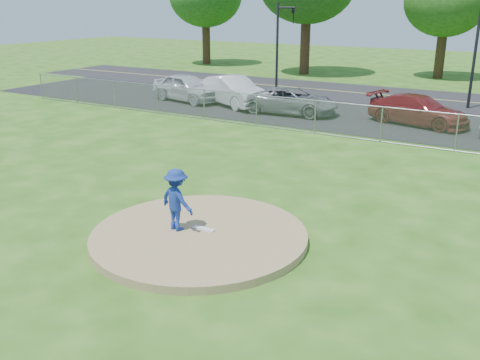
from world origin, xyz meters
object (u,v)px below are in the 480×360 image
at_px(pitcher, 177,200).
at_px(parked_car_darkred, 418,110).
at_px(traffic_cone, 246,101).
at_px(parked_car_silver, 187,88).
at_px(parked_car_white, 233,91).
at_px(traffic_signal_left, 281,39).
at_px(parked_car_gray, 292,101).

relative_size(pitcher, parked_car_darkred, 0.33).
distance_m(traffic_cone, parked_car_darkred, 9.24).
bearing_deg(parked_car_silver, parked_car_darkred, -75.80).
xyz_separation_m(traffic_cone, parked_car_white, (-1.03, 0.25, 0.45)).
relative_size(traffic_signal_left, pitcher, 3.53).
xyz_separation_m(traffic_signal_left, traffic_cone, (1.11, -6.33, -2.98)).
height_order(traffic_cone, parked_car_gray, parked_car_gray).
relative_size(parked_car_silver, parked_car_white, 0.94).
distance_m(pitcher, parked_car_gray, 16.17).
relative_size(pitcher, traffic_cone, 2.14).
height_order(traffic_cone, parked_car_white, parked_car_white).
bearing_deg(traffic_cone, parked_car_darkred, 3.36).
bearing_deg(parked_car_gray, traffic_cone, 82.24).
bearing_deg(pitcher, traffic_signal_left, -58.07).
distance_m(parked_car_gray, parked_car_darkred, 6.42).
bearing_deg(traffic_cone, pitcher, -65.86).
height_order(pitcher, parked_car_silver, pitcher).
relative_size(traffic_signal_left, parked_car_darkred, 1.15).
bearing_deg(parked_car_darkred, traffic_signal_left, 74.91).
distance_m(traffic_signal_left, parked_car_darkred, 12.13).
distance_m(parked_car_white, parked_car_gray, 3.89).
distance_m(pitcher, parked_car_darkred, 16.47).
height_order(pitcher, traffic_cone, pitcher).
xyz_separation_m(traffic_cone, parked_car_darkred, (9.22, 0.54, 0.34)).
xyz_separation_m(pitcher, parked_car_silver, (-11.22, 15.90, -0.18)).
distance_m(pitcher, parked_car_white, 17.96).
height_order(parked_car_silver, parked_car_gray, parked_car_silver).
bearing_deg(traffic_signal_left, parked_car_white, -89.26).
distance_m(parked_car_silver, parked_car_white, 3.12).
relative_size(parked_car_silver, parked_car_gray, 0.97).
bearing_deg(traffic_cone, parked_car_white, 166.50).
bearing_deg(parked_car_gray, pitcher, -169.06).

